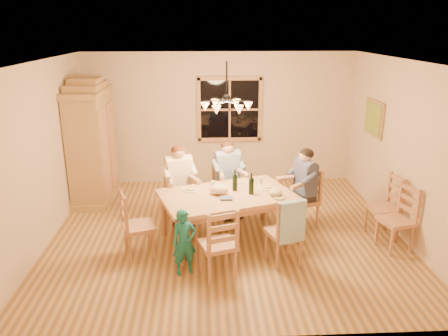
{
  "coord_description": "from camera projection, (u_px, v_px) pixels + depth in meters",
  "views": [
    {
      "loc": [
        -0.36,
        -6.36,
        3.18
      ],
      "look_at": [
        -0.03,
        0.1,
        1.07
      ],
      "focal_mm": 35.0,
      "sensor_mm": 36.0,
      "label": 1
    }
  ],
  "objects": [
    {
      "name": "armoire",
      "position": [
        92.0,
        145.0,
        8.12
      ],
      "size": [
        0.66,
        1.4,
        2.3
      ],
      "color": "#A18045",
      "rests_on": "floor"
    },
    {
      "name": "chair_far_right",
      "position": [
        227.0,
        197.0,
        7.67
      ],
      "size": [
        0.55,
        0.54,
        0.99
      ],
      "rotation": [
        0.0,
        0.0,
        3.46
      ],
      "color": "#AF764D",
      "rests_on": "floor"
    },
    {
      "name": "chair_spare_front",
      "position": [
        394.0,
        230.0,
        6.44
      ],
      "size": [
        0.51,
        0.53,
        0.99
      ],
      "rotation": [
        0.0,
        0.0,
        1.81
      ],
      "color": "#AF764D",
      "rests_on": "floor"
    },
    {
      "name": "wall_right",
      "position": [
        404.0,
        150.0,
        6.76
      ],
      "size": [
        0.02,
        5.0,
        2.7
      ],
      "primitive_type": "cube",
      "color": "beige",
      "rests_on": "floor"
    },
    {
      "name": "chair_far_left",
      "position": [
        180.0,
        204.0,
        7.38
      ],
      "size": [
        0.55,
        0.54,
        0.99
      ],
      "rotation": [
        0.0,
        0.0,
        3.46
      ],
      "color": "#AF764D",
      "rests_on": "floor"
    },
    {
      "name": "wine_bottle_a",
      "position": [
        235.0,
        180.0,
        6.68
      ],
      "size": [
        0.08,
        0.08,
        0.33
      ],
      "primitive_type": "cylinder",
      "color": "black",
      "rests_on": "dining_table"
    },
    {
      "name": "wine_glass_b",
      "position": [
        261.0,
        182.0,
        6.9
      ],
      "size": [
        0.06,
        0.06,
        0.14
      ],
      "primitive_type": "cylinder",
      "color": "silver",
      "rests_on": "dining_table"
    },
    {
      "name": "floor",
      "position": [
        226.0,
        232.0,
        7.04
      ],
      "size": [
        5.5,
        5.5,
        0.0
      ],
      "primitive_type": "plane",
      "color": "brown",
      "rests_on": "ground"
    },
    {
      "name": "chair_spare_back",
      "position": [
        382.0,
        217.0,
        6.88
      ],
      "size": [
        0.48,
        0.5,
        0.99
      ],
      "rotation": [
        0.0,
        0.0,
        1.72
      ],
      "color": "#AF764D",
      "rests_on": "floor"
    },
    {
      "name": "cloth_bundle",
      "position": [
        219.0,
        189.0,
        6.56
      ],
      "size": [
        0.28,
        0.22,
        0.15
      ],
      "primitive_type": "ellipsoid",
      "color": "beige",
      "rests_on": "dining_table"
    },
    {
      "name": "adult_plaid_man",
      "position": [
        228.0,
        168.0,
        7.51
      ],
      "size": [
        0.49,
        0.52,
        0.87
      ],
      "rotation": [
        0.0,
        0.0,
        3.46
      ],
      "color": "#2E5680",
      "rests_on": "floor"
    },
    {
      "name": "towel",
      "position": [
        291.0,
        222.0,
        5.79
      ],
      "size": [
        0.39,
        0.21,
        0.58
      ],
      "primitive_type": "cube",
      "rotation": [
        0.0,
        0.0,
        0.32
      ],
      "color": "#98C1CE",
      "rests_on": "chair_near_right"
    },
    {
      "name": "child",
      "position": [
        184.0,
        242.0,
        5.76
      ],
      "size": [
        0.39,
        0.32,
        0.91
      ],
      "primitive_type": "imported",
      "rotation": [
        0.0,
        0.0,
        0.35
      ],
      "color": "#196E71",
      "rests_on": "floor"
    },
    {
      "name": "window",
      "position": [
        230.0,
        109.0,
        8.91
      ],
      "size": [
        1.3,
        0.06,
        1.3
      ],
      "color": "black",
      "rests_on": "wall_back"
    },
    {
      "name": "chair_near_right",
      "position": [
        283.0,
        242.0,
        6.08
      ],
      "size": [
        0.55,
        0.54,
        0.99
      ],
      "rotation": [
        0.0,
        0.0,
        0.32
      ],
      "color": "#AF764D",
      "rests_on": "floor"
    },
    {
      "name": "plate_woman",
      "position": [
        191.0,
        190.0,
        6.73
      ],
      "size": [
        0.26,
        0.26,
        0.02
      ],
      "primitive_type": "cylinder",
      "color": "white",
      "rests_on": "dining_table"
    },
    {
      "name": "plate_slate",
      "position": [
        266.0,
        188.0,
        6.82
      ],
      "size": [
        0.26,
        0.26,
        0.02
      ],
      "primitive_type": "cylinder",
      "color": "white",
      "rests_on": "dining_table"
    },
    {
      "name": "chair_end_right",
      "position": [
        303.0,
        209.0,
        7.2
      ],
      "size": [
        0.54,
        0.55,
        0.99
      ],
      "rotation": [
        0.0,
        0.0,
        1.89
      ],
      "color": "#AF764D",
      "rests_on": "floor"
    },
    {
      "name": "wine_bottle_b",
      "position": [
        251.0,
        184.0,
        6.54
      ],
      "size": [
        0.08,
        0.08,
        0.33
      ],
      "primitive_type": "cylinder",
      "color": "black",
      "rests_on": "dining_table"
    },
    {
      "name": "wall_back",
      "position": [
        220.0,
        119.0,
        9.0
      ],
      "size": [
        5.5,
        0.02,
        2.7
      ],
      "primitive_type": "cube",
      "color": "beige",
      "rests_on": "floor"
    },
    {
      "name": "chair_end_left",
      "position": [
        139.0,
        236.0,
        6.27
      ],
      "size": [
        0.54,
        0.55,
        0.99
      ],
      "rotation": [
        0.0,
        0.0,
        -1.25
      ],
      "color": "#AF764D",
      "rests_on": "floor"
    },
    {
      "name": "chandelier",
      "position": [
        227.0,
        105.0,
        6.4
      ],
      "size": [
        0.77,
        0.68,
        0.71
      ],
      "color": "black",
      "rests_on": "ceiling"
    },
    {
      "name": "wine_glass_a",
      "position": [
        213.0,
        185.0,
        6.74
      ],
      "size": [
        0.06,
        0.06,
        0.14
      ],
      "primitive_type": "cylinder",
      "color": "silver",
      "rests_on": "dining_table"
    },
    {
      "name": "ceiling",
      "position": [
        227.0,
        61.0,
        6.21
      ],
      "size": [
        5.5,
        5.0,
        0.02
      ],
      "primitive_type": "cube",
      "color": "white",
      "rests_on": "wall_back"
    },
    {
      "name": "dining_table",
      "position": [
        227.0,
        200.0,
        6.62
      ],
      "size": [
        2.22,
        1.74,
        0.76
      ],
      "rotation": [
        0.0,
        0.0,
        0.32
      ],
      "color": "#AB7C4C",
      "rests_on": "floor"
    },
    {
      "name": "cap",
      "position": [
        275.0,
        192.0,
        6.49
      ],
      "size": [
        0.2,
        0.2,
        0.11
      ],
      "primitive_type": "ellipsoid",
      "color": "tan",
      "rests_on": "dining_table"
    },
    {
      "name": "adult_woman",
      "position": [
        179.0,
        174.0,
        7.21
      ],
      "size": [
        0.49,
        0.52,
        0.87
      ],
      "rotation": [
        0.0,
        0.0,
        3.46
      ],
      "color": "#F7E4BE",
      "rests_on": "floor"
    },
    {
      "name": "painting",
      "position": [
        374.0,
        118.0,
        7.82
      ],
      "size": [
        0.06,
        0.78,
        0.64
      ],
      "color": "#A18045",
      "rests_on": "wall_right"
    },
    {
      "name": "chair_near_left",
      "position": [
        218.0,
        255.0,
        5.75
      ],
      "size": [
        0.55,
        0.54,
        0.99
      ],
      "rotation": [
        0.0,
        0.0,
        0.32
      ],
      "color": "#AF764D",
      "rests_on": "floor"
    },
    {
      "name": "napkin",
      "position": [
        226.0,
        198.0,
        6.38
      ],
      "size": [
        0.21,
        0.19,
        0.03
      ],
      "primitive_type": "cube",
      "rotation": [
        0.0,
        0.0,
        0.32
      ],
      "color": "#43557C",
      "rests_on": "dining_table"
    },
    {
      "name": "adult_slate_man",
      "position": [
        305.0,
        178.0,
        7.03
      ],
      "size": [
        0.52,
        0.49,
        0.87
      ],
      "rotation": [
        0.0,
        0.0,
        1.89
      ],
      "color": "#444D6D",
      "rests_on": "floor"
    },
    {
      "name": "wall_left",
      "position": [
        42.0,
        155.0,
        6.49
      ],
      "size": [
        0.02,
        5.0,
        2.7
      ],
      "primitive_type": "cube",
      "color": "beige",
      "rests_on": "floor"
    },
    {
      "name": "plate_plaid",
      "position": [
        240.0,
        183.0,
        7.01
      ],
      "size": [
        0.26,
        0.26,
        0.02
      ],
      "primitive_type": "cylinder",
      "color": "white",
      "rests_on": "dining_table"
    }
  ]
}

